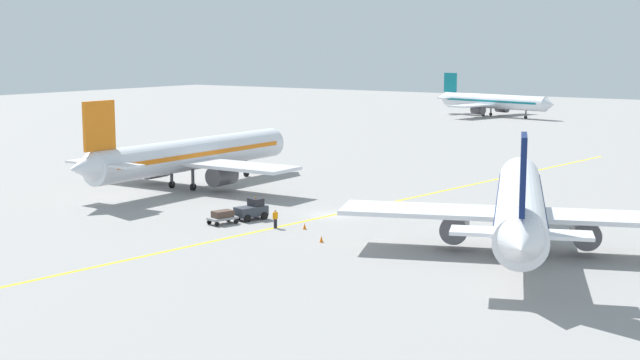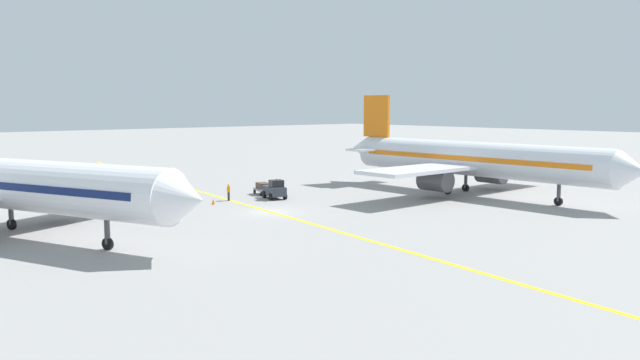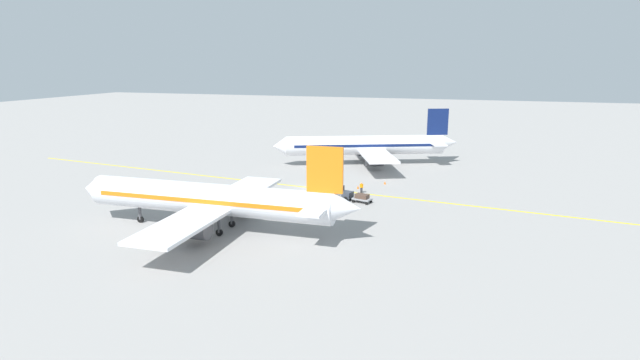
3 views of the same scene
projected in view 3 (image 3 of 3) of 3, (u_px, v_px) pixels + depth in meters
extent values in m
plane|color=gray|center=(311.00, 188.00, 78.19)|extent=(400.00, 400.00, 0.00)
cube|color=yellow|center=(311.00, 188.00, 78.19)|extent=(14.96, 119.16, 0.01)
cylinder|color=silver|center=(209.00, 199.00, 57.81)|extent=(4.05, 30.05, 3.60)
cone|color=silver|center=(93.00, 189.00, 62.33)|extent=(3.46, 2.45, 3.42)
cone|color=silver|center=(347.00, 208.00, 53.14)|extent=(3.10, 3.05, 3.06)
cube|color=orange|center=(209.00, 197.00, 57.77)|extent=(4.05, 27.05, 0.50)
cube|color=silver|center=(217.00, 205.00, 57.70)|extent=(28.08, 5.62, 0.36)
cylinder|color=#4C4C51|center=(195.00, 229.00, 53.33)|extent=(2.25, 3.23, 2.20)
cylinder|color=#4C4C51|center=(236.00, 204.00, 62.65)|extent=(2.25, 3.23, 2.20)
cube|color=orange|center=(325.00, 170.00, 52.91)|extent=(0.42, 4.00, 5.00)
cube|color=silver|center=(320.00, 205.00, 53.95)|extent=(9.04, 2.54, 0.24)
cylinder|color=#4C4C51|center=(140.00, 212.00, 61.04)|extent=(0.36, 0.36, 2.00)
cylinder|color=black|center=(140.00, 219.00, 61.27)|extent=(0.29, 0.80, 0.80)
cylinder|color=#4C4C51|center=(219.00, 224.00, 56.32)|extent=(0.36, 0.36, 2.00)
cylinder|color=black|center=(219.00, 232.00, 56.55)|extent=(0.29, 0.80, 0.80)
cylinder|color=#4C4C51|center=(232.00, 216.00, 59.30)|extent=(0.36, 0.36, 2.00)
cylinder|color=black|center=(232.00, 224.00, 59.53)|extent=(0.29, 0.80, 0.80)
cylinder|color=white|center=(365.00, 145.00, 94.94)|extent=(14.65, 29.14, 3.60)
cone|color=white|center=(280.00, 146.00, 93.67)|extent=(4.07, 3.51, 3.42)
cone|color=white|center=(449.00, 142.00, 96.17)|extent=(3.97, 3.93, 3.06)
cube|color=#0F1E51|center=(365.00, 144.00, 94.91)|extent=(13.55, 26.38, 0.50)
cube|color=white|center=(370.00, 149.00, 95.19)|extent=(27.89, 15.38, 0.36)
cylinder|color=#4C4C51|center=(375.00, 160.00, 90.63)|extent=(3.24, 3.79, 2.20)
cylinder|color=#4C4C51|center=(365.00, 151.00, 100.33)|extent=(3.24, 3.79, 2.20)
cube|color=#0F1E51|center=(438.00, 122.00, 95.05)|extent=(1.84, 3.84, 5.00)
cube|color=white|center=(434.00, 142.00, 95.91)|extent=(9.24, 5.62, 0.24)
cylinder|color=#4C4C51|center=(315.00, 158.00, 94.74)|extent=(0.36, 0.36, 2.00)
cylinder|color=black|center=(315.00, 163.00, 94.97)|extent=(0.56, 0.85, 0.80)
cylinder|color=#4C4C51|center=(376.00, 159.00, 94.11)|extent=(0.36, 0.36, 2.00)
cylinder|color=black|center=(376.00, 164.00, 94.34)|extent=(0.56, 0.85, 0.80)
cylinder|color=#4C4C51|center=(373.00, 156.00, 97.21)|extent=(0.36, 0.36, 2.00)
cylinder|color=black|center=(373.00, 161.00, 97.44)|extent=(0.56, 0.85, 0.80)
cube|color=#333842|center=(342.00, 194.00, 71.44)|extent=(2.23, 3.29, 0.90)
cube|color=black|center=(339.00, 188.00, 71.54)|extent=(1.52, 1.39, 0.70)
sphere|color=orange|center=(339.00, 185.00, 71.44)|extent=(0.16, 0.16, 0.16)
cylinder|color=black|center=(334.00, 197.00, 71.44)|extent=(0.42, 0.74, 0.70)
cylinder|color=black|center=(339.00, 195.00, 72.67)|extent=(0.42, 0.74, 0.70)
cylinder|color=black|center=(346.00, 199.00, 70.42)|extent=(0.42, 0.74, 0.70)
cylinder|color=black|center=(351.00, 197.00, 71.64)|extent=(0.42, 0.74, 0.70)
cube|color=gray|center=(362.00, 199.00, 69.82)|extent=(2.03, 2.88, 0.20)
cube|color=#4C382D|center=(362.00, 196.00, 69.73)|extent=(1.56, 2.05, 0.60)
cylinder|color=black|center=(353.00, 201.00, 69.92)|extent=(0.25, 0.46, 0.44)
cylinder|color=black|center=(358.00, 199.00, 70.95)|extent=(0.25, 0.46, 0.44)
cylinder|color=black|center=(366.00, 203.00, 68.83)|extent=(0.25, 0.46, 0.44)
cylinder|color=black|center=(371.00, 201.00, 69.86)|extent=(0.25, 0.46, 0.44)
cylinder|color=#23232D|center=(361.00, 190.00, 74.98)|extent=(0.16, 0.16, 0.85)
cylinder|color=#23232D|center=(362.00, 190.00, 74.88)|extent=(0.16, 0.16, 0.85)
cube|color=orange|center=(361.00, 186.00, 74.76)|extent=(0.30, 0.40, 0.60)
cylinder|color=orange|center=(360.00, 186.00, 74.88)|extent=(0.10, 0.10, 0.55)
cylinder|color=orange|center=(363.00, 186.00, 74.64)|extent=(0.10, 0.10, 0.55)
sphere|color=tan|center=(362.00, 183.00, 74.66)|extent=(0.22, 0.22, 0.22)
cone|color=orange|center=(358.00, 187.00, 77.52)|extent=(0.32, 0.32, 0.55)
cone|color=orange|center=(385.00, 183.00, 80.38)|extent=(0.32, 0.32, 0.55)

